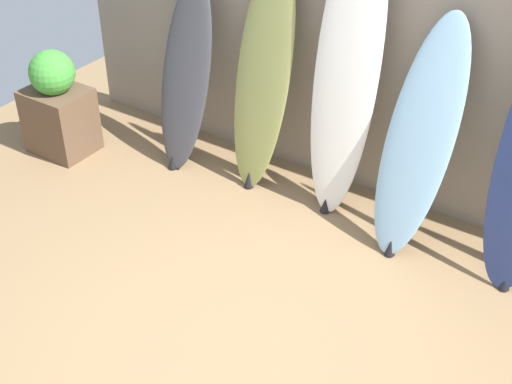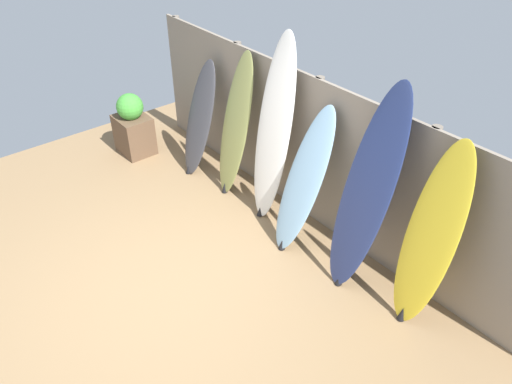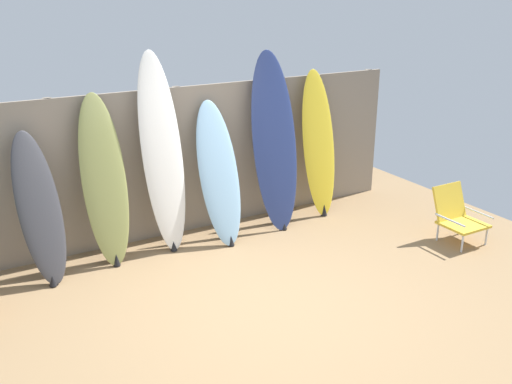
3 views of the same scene
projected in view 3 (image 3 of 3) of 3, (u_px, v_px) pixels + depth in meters
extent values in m
plane|color=#8E704C|center=(265.00, 302.00, 5.55)|extent=(7.68, 7.68, 0.00)
cube|color=gray|center=(181.00, 162.00, 6.87)|extent=(6.08, 0.04, 1.80)
cylinder|color=slate|center=(57.00, 180.00, 6.23)|extent=(0.10, 0.10, 1.80)
cylinder|color=slate|center=(179.00, 161.00, 6.90)|extent=(0.10, 0.10, 1.80)
cylinder|color=slate|center=(280.00, 145.00, 7.58)|extent=(0.10, 0.10, 1.80)
cylinder|color=slate|center=(364.00, 132.00, 8.25)|extent=(0.10, 0.10, 1.80)
ellipsoid|color=#38383D|center=(39.00, 208.00, 5.77)|extent=(0.51, 0.64, 1.55)
cone|color=black|center=(53.00, 281.00, 5.81)|extent=(0.08, 0.08, 0.11)
ellipsoid|color=olive|center=(104.00, 181.00, 6.11)|extent=(0.49, 0.50, 1.86)
cone|color=black|center=(117.00, 260.00, 6.23)|extent=(0.08, 0.08, 0.13)
ellipsoid|color=white|center=(162.00, 153.00, 6.39)|extent=(0.53, 0.52, 2.26)
cone|color=black|center=(174.00, 246.00, 6.59)|extent=(0.08, 0.08, 0.11)
ellipsoid|color=#8CB7D6|center=(219.00, 173.00, 6.70)|extent=(0.53, 0.72, 1.65)
cone|color=black|center=(231.00, 240.00, 6.72)|extent=(0.08, 0.08, 0.12)
ellipsoid|color=navy|center=(274.00, 142.00, 7.02)|extent=(0.65, 0.66, 2.18)
cone|color=black|center=(284.00, 225.00, 7.17)|extent=(0.08, 0.08, 0.10)
ellipsoid|color=yellow|center=(319.00, 144.00, 7.45)|extent=(0.49, 0.43, 1.90)
cone|color=black|center=(324.00, 210.00, 7.60)|extent=(0.08, 0.08, 0.15)
cylinder|color=silver|center=(462.00, 243.00, 6.55)|extent=(0.02, 0.02, 0.22)
cylinder|color=silver|center=(486.00, 236.00, 6.74)|extent=(0.02, 0.02, 0.22)
cylinder|color=silver|center=(438.00, 232.00, 6.85)|extent=(0.02, 0.02, 0.22)
cylinder|color=silver|center=(461.00, 225.00, 7.04)|extent=(0.02, 0.02, 0.22)
cube|color=gold|center=(463.00, 224.00, 6.75)|extent=(0.48, 0.44, 0.03)
cube|color=gold|center=(449.00, 202.00, 6.88)|extent=(0.46, 0.19, 0.43)
cylinder|color=silver|center=(450.00, 220.00, 6.60)|extent=(0.02, 0.44, 0.02)
cylinder|color=silver|center=(478.00, 212.00, 6.83)|extent=(0.02, 0.44, 0.02)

